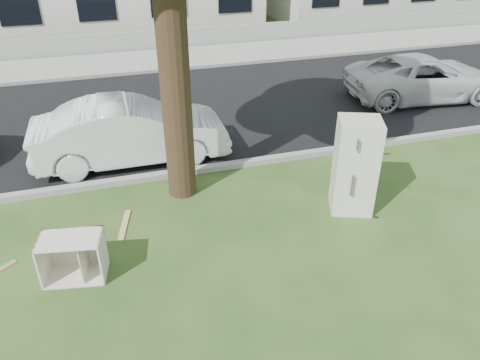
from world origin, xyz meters
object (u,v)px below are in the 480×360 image
object	(u,v)px
car_center	(131,131)
car_right	(424,78)
cabinet	(73,257)
fridge	(355,166)

from	to	relation	value
car_center	car_right	world-z (taller)	car_center
car_center	car_right	bearing A→B (deg)	-79.50
car_center	car_right	distance (m)	8.49
cabinet	car_center	size ratio (longest dim) A/B	0.22
fridge	car_center	bearing A→B (deg)	160.98
fridge	car_right	xyz separation A→B (m)	(4.75, 4.52, -0.26)
cabinet	car_right	size ratio (longest dim) A/B	0.20
car_right	cabinet	bearing A→B (deg)	124.23
fridge	car_right	bearing A→B (deg)	65.03
car_center	cabinet	bearing A→B (deg)	161.77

